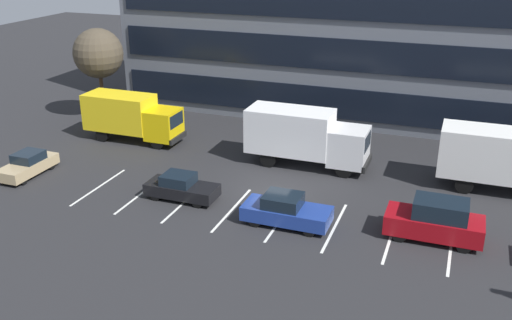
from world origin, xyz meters
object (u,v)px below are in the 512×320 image
object	(u,v)px
sedan_black	(181,187)
box_truck_yellow_all	(131,115)
suv_maroon	(436,220)
sedan_navy	(286,211)
bare_tree	(98,54)
sedan_tan	(28,165)
box_truck_orange	(507,158)
box_truck_white	(305,135)

from	to	relation	value
sedan_black	box_truck_yellow_all	bearing A→B (deg)	136.16
box_truck_yellow_all	suv_maroon	xyz separation A→B (m)	(21.18, -7.15, -0.83)
sedan_navy	bare_tree	bearing A→B (deg)	147.95
sedan_tan	sedan_navy	bearing A→B (deg)	-1.98
suv_maroon	sedan_black	world-z (taller)	suv_maroon
box_truck_orange	sedan_tan	world-z (taller)	box_truck_orange
box_truck_orange	sedan_black	distance (m)	18.28
box_truck_orange	sedan_black	size ratio (longest dim) A/B	1.92
box_truck_yellow_all	sedan_black	xyz separation A→B (m)	(7.67, -7.36, -1.15)
sedan_tan	bare_tree	world-z (taller)	bare_tree
box_truck_white	sedan_black	world-z (taller)	box_truck_white
box_truck_yellow_all	sedan_black	distance (m)	10.69
box_truck_yellow_all	sedan_navy	size ratio (longest dim) A/B	1.58
box_truck_white	box_truck_yellow_all	size ratio (longest dim) A/B	1.10
suv_maroon	sedan_tan	size ratio (longest dim) A/B	1.17
sedan_navy	sedan_tan	world-z (taller)	sedan_navy
box_truck_white	suv_maroon	distance (m)	10.98
suv_maroon	bare_tree	xyz separation A→B (m)	(-25.96, 10.71, 4.17)
box_truck_orange	bare_tree	size ratio (longest dim) A/B	1.09
bare_tree	box_truck_orange	bearing A→B (deg)	-7.13
box_truck_white	sedan_tan	world-z (taller)	box_truck_white
bare_tree	sedan_tan	bearing A→B (deg)	-79.10
sedan_navy	bare_tree	xyz separation A→B (m)	(-18.77, 11.75, 4.42)
box_truck_yellow_all	sedan_tan	bearing A→B (deg)	-109.01
sedan_black	bare_tree	world-z (taller)	bare_tree
sedan_tan	bare_tree	bearing A→B (deg)	100.90
box_truck_yellow_all	box_truck_orange	world-z (taller)	box_truck_orange
box_truck_orange	bare_tree	bearing A→B (deg)	172.87
box_truck_white	sedan_black	distance (m)	8.80
bare_tree	box_truck_white	bearing A→B (deg)	-12.34
box_truck_orange	sedan_tan	xyz separation A→B (m)	(-27.00, -7.53, -1.35)
suv_maroon	bare_tree	bearing A→B (deg)	157.59
box_truck_white	box_truck_yellow_all	bearing A→B (deg)	178.82
box_truck_yellow_all	bare_tree	bearing A→B (deg)	143.30
suv_maroon	sedan_tan	xyz separation A→B (m)	(-23.81, -0.47, -0.34)
box_truck_white	bare_tree	bearing A→B (deg)	167.66
suv_maroon	sedan_black	xyz separation A→B (m)	(-13.52, -0.22, -0.32)
box_truck_white	sedan_navy	xyz separation A→B (m)	(1.31, -7.93, -1.26)
box_truck_orange	sedan_navy	size ratio (longest dim) A/B	1.73
bare_tree	sedan_black	bearing A→B (deg)	-41.28
box_truck_yellow_all	box_truck_orange	bearing A→B (deg)	-0.20
box_truck_yellow_all	sedan_tan	size ratio (longest dim) A/B	1.80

